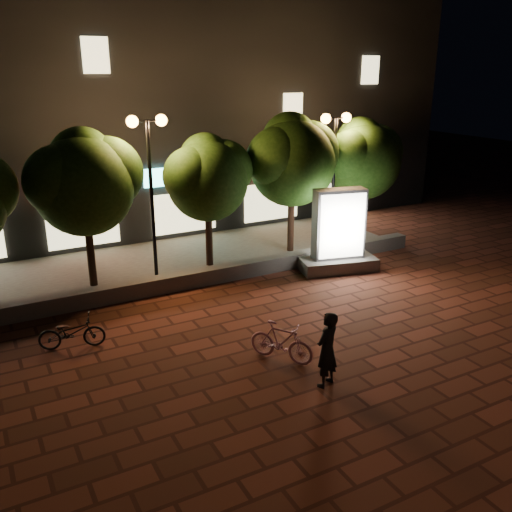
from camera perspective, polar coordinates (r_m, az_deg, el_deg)
ground at (r=14.60m, az=1.99°, el=-7.85°), size 80.00×80.00×0.00m
retaining_wall at (r=17.77m, az=-4.50°, el=-1.98°), size 16.00×0.45×0.50m
sidewalk at (r=20.02m, az=-7.40°, el=-0.28°), size 16.00×5.00×0.08m
building_block at (r=25.15m, az=-13.46°, el=14.85°), size 28.00×8.12×11.30m
tree_left at (r=17.27m, az=-17.40°, el=7.64°), size 3.60×3.00×4.89m
tree_mid at (r=18.47m, az=-5.03°, el=8.39°), size 3.24×2.70×4.50m
tree_right at (r=19.93m, az=3.83°, el=10.21°), size 3.72×3.10×5.07m
tree_far_right at (r=21.81m, az=11.07°, el=10.14°), size 3.48×2.90×4.76m
street_lamp_left at (r=17.39m, az=-11.06°, el=10.17°), size 1.26×0.36×5.18m
street_lamp_right at (r=20.59m, az=8.20°, el=11.27°), size 1.26×0.36×4.98m
ad_kiosk at (r=18.79m, az=8.53°, el=1.90°), size 2.83×1.87×2.82m
scooter_pink at (r=13.05m, az=2.65°, el=-8.90°), size 1.28×1.60×0.97m
rider at (r=12.02m, az=7.39°, el=-9.62°), size 0.74×0.62×1.73m
scooter_parked at (r=14.36m, az=-18.62°, el=-7.53°), size 1.69×0.97×0.84m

